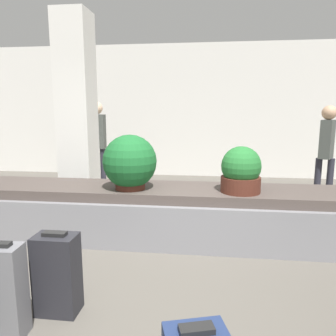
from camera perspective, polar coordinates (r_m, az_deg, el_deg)
The scene contains 10 objects.
ground_plane at distance 3.20m, azimuth -3.11°, elevation -20.66°, with size 18.00×18.00×0.00m, color #59544C.
back_wall at distance 8.16m, azimuth 3.70°, elevation 9.82°, with size 18.00×0.06×3.20m.
carousel at distance 4.24m, azimuth 0.00°, elevation -7.92°, with size 6.41×0.98×0.67m.
pillar at distance 5.75m, azimuth -15.57°, elevation 9.36°, with size 0.54×0.54×3.20m.
suitcase_0 at distance 2.91m, azimuth -18.73°, elevation -17.08°, with size 0.34×0.23×0.69m.
suitcase_1 at distance 2.77m, azimuth -26.62°, elevation -18.69°, with size 0.29×0.21×0.73m.
potted_plant_0 at distance 4.04m, azimuth -6.66°, elevation 0.86°, with size 0.66×0.66×0.68m.
potted_plant_1 at distance 3.97m, azimuth 12.59°, elevation -0.56°, with size 0.47×0.47×0.55m.
traveler_0 at distance 6.17m, azimuth 25.87°, elevation 3.41°, with size 0.32×0.37×1.71m.
traveler_1 at distance 6.80m, azimuth -12.20°, elevation 5.26°, with size 0.32×0.25×1.80m.
Camera 1 is at (0.51, -2.71, 1.64)m, focal length 35.00 mm.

